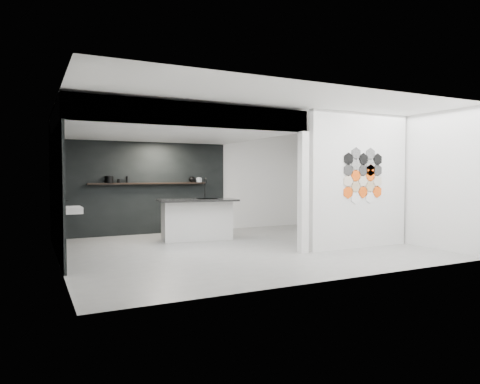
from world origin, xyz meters
name	(u,v)px	position (x,y,z in m)	size (l,w,h in m)	color
floor	(242,248)	(0.00, 0.00, -0.01)	(7.00, 6.00, 0.01)	slate
partition_panel	(359,180)	(2.23, -1.00, 1.40)	(2.45, 0.15, 2.80)	silver
bay_clad_back	(144,188)	(-1.30, 2.97, 1.18)	(4.40, 0.04, 2.35)	black
bay_clad_left	(56,193)	(-3.47, 1.00, 1.18)	(0.04, 4.00, 2.35)	black
bulkhead	(166,126)	(-1.30, 1.00, 2.55)	(4.40, 4.00, 0.40)	silver
corner_column	(303,192)	(0.82, -1.00, 1.18)	(0.16, 0.16, 2.35)	silver
fascia_beam	(199,115)	(-1.30, -0.92, 2.55)	(4.40, 0.16, 0.40)	silver
wall_basin	(70,210)	(-3.24, 0.80, 0.85)	(0.40, 0.60, 0.12)	silver
display_shelf	(149,183)	(-1.20, 2.87, 1.30)	(3.00, 0.15, 0.04)	black
kitchen_island	(197,219)	(-0.43, 1.49, 0.49)	(1.88, 1.00, 1.45)	silver
stockpot	(109,179)	(-2.18, 2.87, 1.40)	(0.21, 0.21, 0.17)	black
kettle	(192,179)	(-0.05, 2.87, 1.40)	(0.18, 0.18, 0.15)	black
glass_bowl	(199,180)	(0.15, 2.87, 1.38)	(0.16, 0.16, 0.11)	gray
glass_vase	(199,180)	(0.15, 2.87, 1.38)	(0.09, 0.09, 0.13)	gray
bottle_dark	(127,179)	(-1.75, 2.87, 1.40)	(0.06, 0.06, 0.16)	black
utensil_cup	(119,181)	(-1.95, 2.87, 1.37)	(0.07, 0.07, 0.09)	black
hex_tile_cluster	(363,175)	(2.26, -1.09, 1.50)	(1.04, 0.02, 1.16)	#F2510C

